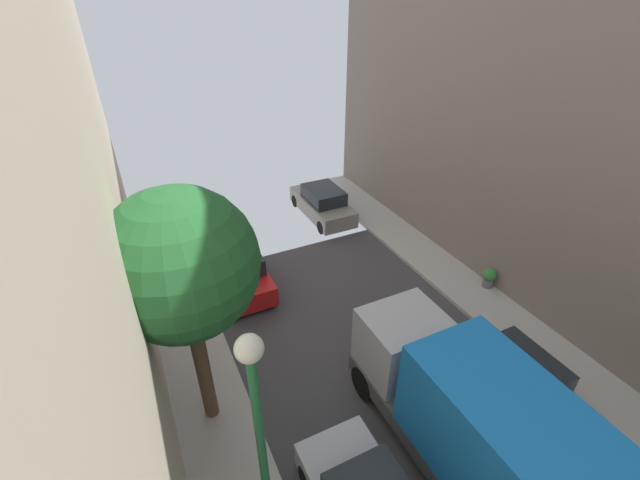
{
  "coord_description": "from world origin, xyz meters",
  "views": [
    {
      "loc": [
        -5.52,
        1.54,
        10.03
      ],
      "look_at": [
        1.22,
        15.42,
        0.5
      ],
      "focal_mm": 23.32,
      "sensor_mm": 36.0,
      "label": 1
    }
  ],
  "objects_px": {
    "parked_car_right_4": "(323,203)",
    "street_tree_2": "(181,266)",
    "delivery_truck": "(471,420)",
    "lamp_post": "(259,425)",
    "parked_car_left_4": "(238,269)",
    "potted_plant_2": "(489,277)",
    "parked_car_right_3": "(513,378)"
  },
  "relations": [
    {
      "from": "parked_car_right_4",
      "to": "street_tree_2",
      "type": "distance_m",
      "value": 12.58
    },
    {
      "from": "delivery_truck",
      "to": "lamp_post",
      "type": "xyz_separation_m",
      "value": [
        -4.6,
        0.49,
        2.11
      ]
    },
    {
      "from": "parked_car_left_4",
      "to": "potted_plant_2",
      "type": "bearing_deg",
      "value": -27.86
    },
    {
      "from": "parked_car_right_3",
      "to": "potted_plant_2",
      "type": "height_order",
      "value": "parked_car_right_3"
    },
    {
      "from": "street_tree_2",
      "to": "lamp_post",
      "type": "relative_size",
      "value": 1.15
    },
    {
      "from": "parked_car_left_4",
      "to": "parked_car_right_4",
      "type": "height_order",
      "value": "same"
    },
    {
      "from": "delivery_truck",
      "to": "potted_plant_2",
      "type": "bearing_deg",
      "value": 40.15
    },
    {
      "from": "parked_car_right_4",
      "to": "delivery_truck",
      "type": "bearing_deg",
      "value": -101.8
    },
    {
      "from": "parked_car_right_3",
      "to": "potted_plant_2",
      "type": "bearing_deg",
      "value": 51.91
    },
    {
      "from": "street_tree_2",
      "to": "parked_car_right_3",
      "type": "bearing_deg",
      "value": -21.36
    },
    {
      "from": "street_tree_2",
      "to": "parked_car_left_4",
      "type": "bearing_deg",
      "value": 66.44
    },
    {
      "from": "street_tree_2",
      "to": "potted_plant_2",
      "type": "xyz_separation_m",
      "value": [
        10.8,
        0.88,
        -4.42
      ]
    },
    {
      "from": "parked_car_right_4",
      "to": "potted_plant_2",
      "type": "bearing_deg",
      "value": -69.19
    },
    {
      "from": "parked_car_right_3",
      "to": "delivery_truck",
      "type": "relative_size",
      "value": 0.64
    },
    {
      "from": "parked_car_right_3",
      "to": "street_tree_2",
      "type": "distance_m",
      "value": 9.34
    },
    {
      "from": "parked_car_right_3",
      "to": "parked_car_left_4",
      "type": "bearing_deg",
      "value": 122.79
    },
    {
      "from": "parked_car_right_3",
      "to": "delivery_truck",
      "type": "xyz_separation_m",
      "value": [
        -2.7,
        -0.95,
        1.07
      ]
    },
    {
      "from": "parked_car_left_4",
      "to": "delivery_truck",
      "type": "bearing_deg",
      "value": -73.87
    },
    {
      "from": "parked_car_left_4",
      "to": "street_tree_2",
      "type": "relative_size",
      "value": 0.64
    },
    {
      "from": "parked_car_right_3",
      "to": "parked_car_right_4",
      "type": "bearing_deg",
      "value": 90.0
    },
    {
      "from": "lamp_post",
      "to": "parked_car_right_3",
      "type": "bearing_deg",
      "value": 3.63
    },
    {
      "from": "parked_car_left_4",
      "to": "street_tree_2",
      "type": "bearing_deg",
      "value": -113.56
    },
    {
      "from": "parked_car_left_4",
      "to": "delivery_truck",
      "type": "height_order",
      "value": "delivery_truck"
    },
    {
      "from": "parked_car_right_4",
      "to": "street_tree_2",
      "type": "height_order",
      "value": "street_tree_2"
    },
    {
      "from": "delivery_truck",
      "to": "street_tree_2",
      "type": "distance_m",
      "value": 7.18
    },
    {
      "from": "street_tree_2",
      "to": "lamp_post",
      "type": "bearing_deg",
      "value": -82.88
    },
    {
      "from": "parked_car_right_3",
      "to": "potted_plant_2",
      "type": "relative_size",
      "value": 5.28
    },
    {
      "from": "potted_plant_2",
      "to": "delivery_truck",
      "type": "bearing_deg",
      "value": -139.85
    },
    {
      "from": "parked_car_right_3",
      "to": "delivery_truck",
      "type": "bearing_deg",
      "value": -160.57
    },
    {
      "from": "potted_plant_2",
      "to": "parked_car_left_4",
      "type": "bearing_deg",
      "value": 152.14
    },
    {
      "from": "parked_car_left_4",
      "to": "potted_plant_2",
      "type": "relative_size",
      "value": 5.28
    },
    {
      "from": "parked_car_right_4",
      "to": "lamp_post",
      "type": "height_order",
      "value": "lamp_post"
    }
  ]
}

